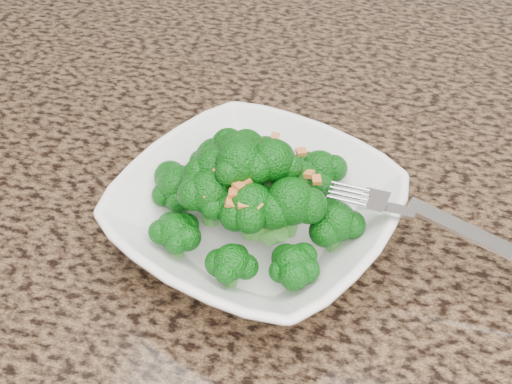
% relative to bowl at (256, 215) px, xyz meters
% --- Properties ---
extents(granite_counter, '(1.64, 1.04, 0.03)m').
position_rel_bowl_xyz_m(granite_counter, '(0.14, 0.07, -0.04)').
color(granite_counter, brown).
rests_on(granite_counter, cabinet).
extents(bowl, '(0.26, 0.26, 0.05)m').
position_rel_bowl_xyz_m(bowl, '(0.00, 0.00, 0.00)').
color(bowl, white).
rests_on(bowl, granite_counter).
extents(broccoli_pile, '(0.18, 0.18, 0.06)m').
position_rel_bowl_xyz_m(broccoli_pile, '(0.00, 0.00, 0.06)').
color(broccoli_pile, '#09560B').
rests_on(broccoli_pile, bowl).
extents(garlic_topping, '(0.11, 0.11, 0.01)m').
position_rel_bowl_xyz_m(garlic_topping, '(0.00, 0.00, 0.09)').
color(garlic_topping, orange).
rests_on(garlic_topping, broccoli_pile).
extents(fork, '(0.19, 0.06, 0.01)m').
position_rel_bowl_xyz_m(fork, '(0.11, 0.00, 0.03)').
color(fork, silver).
rests_on(fork, bowl).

